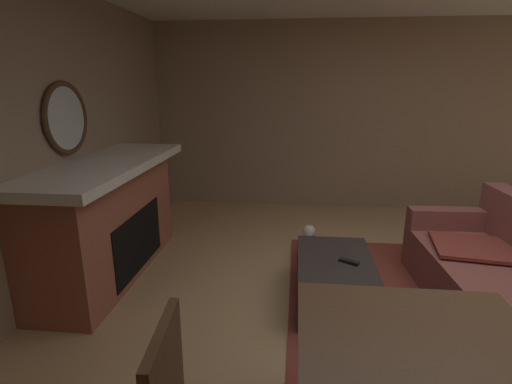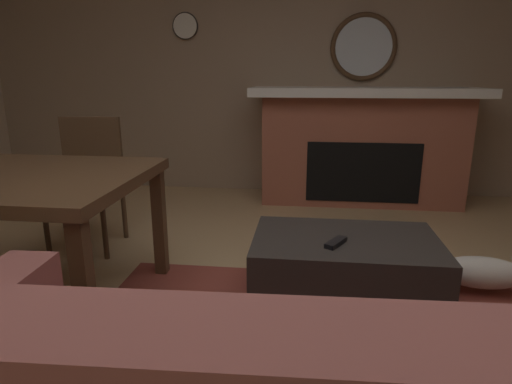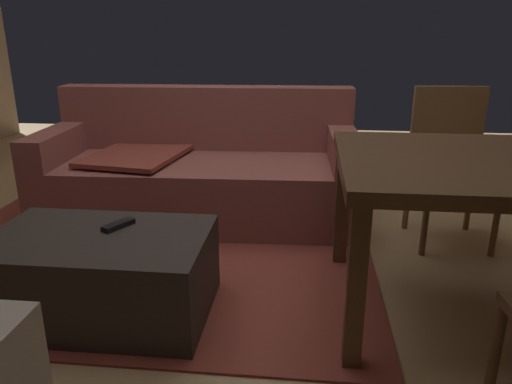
% 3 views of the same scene
% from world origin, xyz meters
% --- Properties ---
extents(floor, '(7.80, 7.80, 0.00)m').
position_xyz_m(floor, '(0.00, 0.00, 0.00)').
color(floor, tan).
extents(wall_left, '(0.12, 6.58, 2.64)m').
position_xyz_m(wall_left, '(-3.25, 0.00, 1.32)').
color(wall_left, '#9E846B').
rests_on(wall_left, ground).
extents(area_rug, '(2.60, 2.00, 0.01)m').
position_xyz_m(area_rug, '(-0.46, 0.01, 0.01)').
color(area_rug, brown).
rests_on(area_rug, ground).
extents(fireplace, '(2.13, 0.76, 1.11)m').
position_xyz_m(fireplace, '(-0.77, -2.71, 0.56)').
color(fireplace, '#9E5642').
rests_on(fireplace, ground).
extents(round_wall_mirror, '(0.65, 0.05, 0.65)m').
position_xyz_m(round_wall_mirror, '(-0.77, -3.00, 1.49)').
color(round_wall_mirror, '#4C331E').
extents(ottoman_coffee_table, '(0.97, 0.62, 0.39)m').
position_xyz_m(ottoman_coffee_table, '(-0.46, -0.62, 0.20)').
color(ottoman_coffee_table, '#2D2826').
rests_on(ottoman_coffee_table, ground).
extents(tv_remote, '(0.12, 0.16, 0.02)m').
position_xyz_m(tv_remote, '(-0.40, -0.52, 0.41)').
color(tv_remote, black).
rests_on(tv_remote, ottoman_coffee_table).
extents(small_dog, '(0.52, 0.23, 0.26)m').
position_xyz_m(small_dog, '(-1.28, -0.82, 0.16)').
color(small_dog, silver).
rests_on(small_dog, ground).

